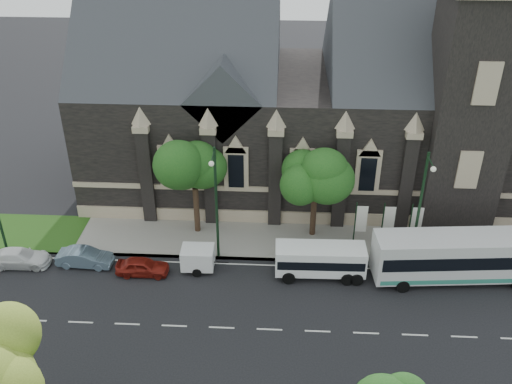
# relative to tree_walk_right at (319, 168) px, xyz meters

# --- Properties ---
(ground) EXTENTS (160.00, 160.00, 0.00)m
(ground) POSITION_rel_tree_walk_right_xyz_m (-3.21, -10.71, -5.82)
(ground) COLOR black
(ground) RESTS_ON ground
(sidewalk) EXTENTS (80.00, 5.00, 0.15)m
(sidewalk) POSITION_rel_tree_walk_right_xyz_m (-3.21, -1.21, -5.74)
(sidewalk) COLOR gray
(sidewalk) RESTS_ON ground
(museum) EXTENTS (40.00, 17.70, 29.90)m
(museum) POSITION_rel_tree_walk_right_xyz_m (1.90, 8.07, 2.35)
(museum) COLOR black
(museum) RESTS_ON ground
(tree_walk_right) EXTENTS (4.08, 4.08, 7.80)m
(tree_walk_right) POSITION_rel_tree_walk_right_xyz_m (0.00, 0.00, 0.00)
(tree_walk_right) COLOR black
(tree_walk_right) RESTS_ON ground
(tree_walk_left) EXTENTS (3.91, 3.91, 7.64)m
(tree_walk_left) POSITION_rel_tree_walk_right_xyz_m (-9.01, -0.01, -0.08)
(tree_walk_left) COLOR black
(tree_walk_left) RESTS_ON ground
(street_lamp_near) EXTENTS (0.36, 1.88, 9.00)m
(street_lamp_near) POSITION_rel_tree_walk_right_xyz_m (6.79, -3.62, -0.71)
(street_lamp_near) COLOR black
(street_lamp_near) RESTS_ON ground
(street_lamp_mid) EXTENTS (0.36, 1.88, 9.00)m
(street_lamp_mid) POSITION_rel_tree_walk_right_xyz_m (-7.21, -3.62, -0.71)
(street_lamp_mid) COLOR black
(street_lamp_mid) RESTS_ON ground
(banner_flag_left) EXTENTS (0.90, 0.10, 4.00)m
(banner_flag_left) POSITION_rel_tree_walk_right_xyz_m (3.08, -1.71, -3.43)
(banner_flag_left) COLOR black
(banner_flag_left) RESTS_ON ground
(banner_flag_center) EXTENTS (0.90, 0.10, 4.00)m
(banner_flag_center) POSITION_rel_tree_walk_right_xyz_m (5.08, -1.71, -3.43)
(banner_flag_center) COLOR black
(banner_flag_center) RESTS_ON ground
(banner_flag_right) EXTENTS (0.90, 0.10, 4.00)m
(banner_flag_right) POSITION_rel_tree_walk_right_xyz_m (7.08, -1.71, -3.43)
(banner_flag_right) COLOR black
(banner_flag_right) RESTS_ON ground
(tour_coach) EXTENTS (12.34, 3.66, 3.55)m
(tour_coach) POSITION_rel_tree_walk_right_xyz_m (9.83, -5.01, -3.88)
(tour_coach) COLOR silver
(tour_coach) RESTS_ON ground
(shuttle_bus) EXTENTS (6.26, 2.34, 2.40)m
(shuttle_bus) POSITION_rel_tree_walk_right_xyz_m (0.15, -5.14, -4.42)
(shuttle_bus) COLOR white
(shuttle_bus) RESTS_ON ground
(box_trailer) EXTENTS (3.32, 1.95, 1.77)m
(box_trailer) POSITION_rel_tree_walk_right_xyz_m (-8.50, -4.89, -4.81)
(box_trailer) COLOR silver
(box_trailer) RESTS_ON ground
(sedan) EXTENTS (4.07, 1.56, 1.32)m
(sedan) POSITION_rel_tree_walk_right_xyz_m (-16.70, -4.88, -5.16)
(sedan) COLOR slate
(sedan) RESTS_ON ground
(car_far_red) EXTENTS (3.71, 1.50, 1.26)m
(car_far_red) POSITION_rel_tree_walk_right_xyz_m (-12.34, -5.65, -5.19)
(car_far_red) COLOR maroon
(car_far_red) RESTS_ON ground
(car_far_white) EXTENTS (4.47, 1.97, 1.27)m
(car_far_white) POSITION_rel_tree_walk_right_xyz_m (-21.40, -5.12, -5.18)
(car_far_white) COLOR silver
(car_far_white) RESTS_ON ground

